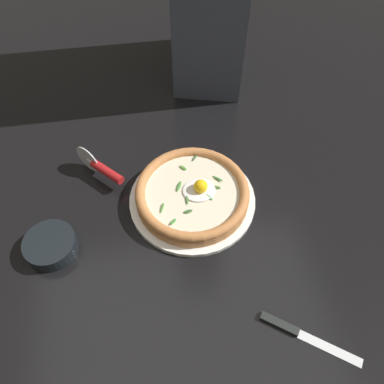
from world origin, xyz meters
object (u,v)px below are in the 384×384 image
(side_bowl, at_px, (51,245))
(table_knife, at_px, (295,331))
(pizza, at_px, (192,192))
(pizza_cutter, at_px, (101,168))

(side_bowl, relative_size, table_knife, 0.67)
(pizza, bearing_deg, pizza_cutter, 152.25)
(side_bowl, bearing_deg, pizza_cutter, 56.32)
(side_bowl, height_order, table_knife, side_bowl)
(pizza, distance_m, side_bowl, 0.34)
(side_bowl, bearing_deg, table_knife, -30.07)
(side_bowl, distance_m, table_knife, 0.55)
(pizza_cutter, distance_m, table_knife, 0.58)
(side_bowl, height_order, pizza_cutter, pizza_cutter)
(pizza, bearing_deg, table_knife, -68.32)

